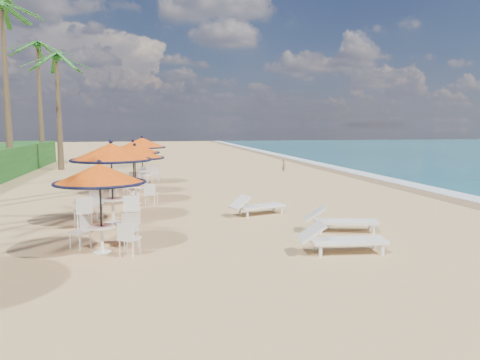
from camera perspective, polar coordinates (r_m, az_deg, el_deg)
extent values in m
plane|color=tan|center=(12.79, 9.01, -7.58)|extent=(160.00, 160.00, 0.00)
cube|color=white|center=(25.75, 20.77, -0.73)|extent=(1.20, 140.00, 0.04)
cube|color=olive|center=(25.28, 19.04, -0.79)|extent=(1.40, 140.00, 0.02)
cylinder|color=black|center=(11.93, -16.61, -3.37)|extent=(0.05, 0.05, 2.21)
cone|color=#E05113|center=(11.82, -16.75, 0.76)|extent=(2.21, 2.21, 0.48)
torus|color=black|center=(11.84, -16.71, -0.30)|extent=(2.21, 2.21, 0.07)
sphere|color=black|center=(11.79, -16.79, 2.11)|extent=(0.12, 0.12, 0.12)
cylinder|color=white|center=(12.02, -16.53, -5.50)|extent=(0.67, 0.67, 0.04)
cylinder|color=white|center=(12.09, -16.48, -6.97)|extent=(0.08, 0.08, 0.67)
cylinder|color=black|center=(15.52, -15.33, -0.38)|extent=(0.06, 0.06, 2.57)
cone|color=#E05113|center=(15.43, -15.44, 3.33)|extent=(2.57, 2.57, 0.56)
torus|color=black|center=(15.45, -15.41, 2.38)|extent=(2.57, 2.57, 0.08)
sphere|color=black|center=(15.41, -15.48, 4.54)|extent=(0.13, 0.13, 0.13)
cylinder|color=white|center=(15.59, -15.27, -2.30)|extent=(0.78, 0.78, 0.04)
cylinder|color=white|center=(15.65, -15.22, -3.63)|extent=(0.09, 0.09, 0.78)
cylinder|color=black|center=(19.04, -12.65, 0.60)|extent=(0.05, 0.05, 2.33)
cone|color=#E05113|center=(18.97, -12.72, 3.34)|extent=(2.33, 2.33, 0.51)
torus|color=black|center=(18.98, -12.70, 2.64)|extent=(2.33, 2.33, 0.07)
sphere|color=black|center=(18.95, -12.74, 4.23)|extent=(0.12, 0.12, 0.12)
cylinder|color=white|center=(19.10, -12.61, -0.82)|extent=(0.71, 0.71, 0.04)
cylinder|color=white|center=(19.14, -12.58, -1.81)|extent=(0.08, 0.08, 0.71)
cylinder|color=black|center=(21.75, -12.85, 1.43)|extent=(0.05, 0.05, 2.39)
cone|color=#E05113|center=(21.69, -12.91, 3.89)|extent=(2.39, 2.39, 0.52)
torus|color=black|center=(21.70, -12.89, 3.26)|extent=(2.40, 2.40, 0.07)
sphere|color=black|center=(21.68, -12.93, 4.69)|extent=(0.12, 0.12, 0.12)
cylinder|color=white|center=(21.80, -12.81, 0.15)|extent=(0.73, 0.73, 0.04)
cylinder|color=white|center=(21.84, -12.79, -0.75)|extent=(0.08, 0.08, 0.73)
cylinder|color=black|center=(25.33, -11.82, 2.28)|extent=(0.05, 0.05, 2.49)
cone|color=#E05113|center=(25.28, -11.88, 4.48)|extent=(2.49, 2.49, 0.54)
torus|color=black|center=(25.29, -11.86, 3.92)|extent=(2.49, 2.49, 0.08)
sphere|color=black|center=(25.27, -11.89, 5.19)|extent=(0.13, 0.13, 0.13)
cylinder|color=white|center=(25.38, -11.80, 1.14)|extent=(0.76, 0.76, 0.04)
cylinder|color=white|center=(25.41, -11.78, 0.34)|extent=(0.09, 0.09, 0.76)
cube|color=white|center=(11.90, 13.06, -7.23)|extent=(1.92, 0.88, 0.08)
cube|color=white|center=(11.59, 8.69, -6.28)|extent=(0.69, 0.74, 0.46)
cube|color=white|center=(11.94, 13.04, -8.04)|extent=(0.07, 0.07, 0.26)
cube|color=white|center=(14.21, 12.80, -4.97)|extent=(1.94, 1.14, 0.08)
cube|color=white|center=(14.06, 9.12, -4.03)|extent=(0.77, 0.81, 0.45)
cube|color=white|center=(14.25, 12.78, -5.65)|extent=(0.06, 0.06, 0.26)
cube|color=white|center=(16.54, 2.58, -3.22)|extent=(1.85, 1.17, 0.07)
cube|color=white|center=(16.05, -0.02, -2.70)|extent=(0.76, 0.79, 0.43)
cube|color=white|center=(16.57, 2.58, -3.78)|extent=(0.06, 0.06, 0.25)
cone|color=brown|center=(31.12, -26.58, 9.43)|extent=(0.44, 0.44, 9.98)
sphere|color=#195A1B|center=(31.81, -27.07, 18.43)|extent=(0.56, 0.56, 0.56)
cone|color=brown|center=(35.10, -21.21, 7.43)|extent=(0.44, 0.44, 7.70)
sphere|color=#195A1B|center=(35.38, -21.48, 13.67)|extent=(0.56, 0.56, 0.56)
cone|color=brown|center=(39.99, -23.18, 8.29)|extent=(0.44, 0.44, 9.22)
sphere|color=#195A1B|center=(40.42, -23.49, 14.82)|extent=(0.56, 0.56, 0.56)
imported|color=brown|center=(31.46, 5.35, 1.81)|extent=(0.28, 0.38, 0.93)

